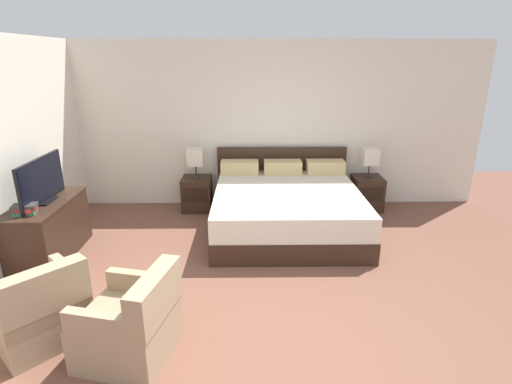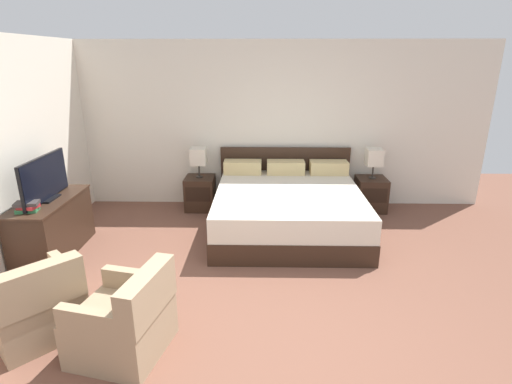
{
  "view_description": "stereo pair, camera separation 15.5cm",
  "coord_description": "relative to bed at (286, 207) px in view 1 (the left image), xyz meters",
  "views": [
    {
      "loc": [
        -0.19,
        -2.61,
        2.33
      ],
      "look_at": [
        -0.13,
        2.03,
        0.75
      ],
      "focal_mm": 28.0,
      "sensor_mm": 36.0,
      "label": 1
    },
    {
      "loc": [
        -0.03,
        -2.61,
        2.33
      ],
      "look_at": [
        -0.13,
        2.03,
        0.75
      ],
      "focal_mm": 28.0,
      "sensor_mm": 36.0,
      "label": 2
    }
  ],
  "objects": [
    {
      "name": "ground_plane",
      "position": [
        -0.31,
        -2.63,
        -0.31
      ],
      "size": [
        11.06,
        11.06,
        0.0
      ],
      "primitive_type": "plane",
      "color": "brown"
    },
    {
      "name": "wall_back",
      "position": [
        -0.31,
        1.09,
        0.98
      ],
      "size": [
        6.99,
        0.06,
        2.58
      ],
      "primitive_type": "cube",
      "color": "silver",
      "rests_on": "ground"
    },
    {
      "name": "bed",
      "position": [
        0.0,
        0.0,
        0.0
      ],
      "size": [
        2.07,
        2.14,
        0.96
      ],
      "color": "#332116",
      "rests_on": "ground"
    },
    {
      "name": "nightstand_left",
      "position": [
        -1.36,
        0.77,
        -0.05
      ],
      "size": [
        0.45,
        0.46,
        0.52
      ],
      "color": "#332116",
      "rests_on": "ground"
    },
    {
      "name": "nightstand_right",
      "position": [
        1.36,
        0.77,
        -0.05
      ],
      "size": [
        0.45,
        0.46,
        0.52
      ],
      "color": "#332116",
      "rests_on": "ground"
    },
    {
      "name": "table_lamp_left",
      "position": [
        -1.36,
        0.77,
        0.54
      ],
      "size": [
        0.24,
        0.24,
        0.47
      ],
      "color": "#332D28",
      "rests_on": "nightstand_left"
    },
    {
      "name": "table_lamp_right",
      "position": [
        1.36,
        0.77,
        0.54
      ],
      "size": [
        0.24,
        0.24,
        0.47
      ],
      "color": "#332D28",
      "rests_on": "nightstand_right"
    },
    {
      "name": "dresser",
      "position": [
        -2.93,
        -0.8,
        0.05
      ],
      "size": [
        0.51,
        1.22,
        0.71
      ],
      "color": "#332116",
      "rests_on": "ground"
    },
    {
      "name": "tv",
      "position": [
        -2.93,
        -0.79,
        0.65
      ],
      "size": [
        0.18,
        0.97,
        0.53
      ],
      "color": "black",
      "rests_on": "dresser"
    },
    {
      "name": "book_red_cover",
      "position": [
        -2.95,
        -1.19,
        0.41
      ],
      "size": [
        0.24,
        0.19,
        0.04
      ],
      "primitive_type": "cube",
      "rotation": [
        0.0,
        0.0,
        0.2
      ],
      "color": "#2D7042",
      "rests_on": "dresser"
    },
    {
      "name": "book_blue_cover",
      "position": [
        -2.93,
        -1.19,
        0.45
      ],
      "size": [
        0.21,
        0.17,
        0.04
      ],
      "primitive_type": "cube",
      "rotation": [
        0.0,
        0.0,
        -0.11
      ],
      "color": "#B7282D",
      "rests_on": "book_red_cover"
    },
    {
      "name": "book_small_top",
      "position": [
        -2.95,
        -1.19,
        0.49
      ],
      "size": [
        0.27,
        0.21,
        0.04
      ],
      "primitive_type": "cube",
      "rotation": [
        0.0,
        0.0,
        0.22
      ],
      "color": "#383333",
      "rests_on": "book_blue_cover"
    },
    {
      "name": "armchair_by_window",
      "position": [
        -2.3,
        -2.34,
        -0.03
      ],
      "size": [
        0.97,
        0.97,
        0.76
      ],
      "color": "#9E8466",
      "rests_on": "ground"
    },
    {
      "name": "armchair_companion",
      "position": [
        -1.46,
        -2.53,
        -0.03
      ],
      "size": [
        0.82,
        0.82,
        0.76
      ],
      "color": "#9E8466",
      "rests_on": "ground"
    }
  ]
}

